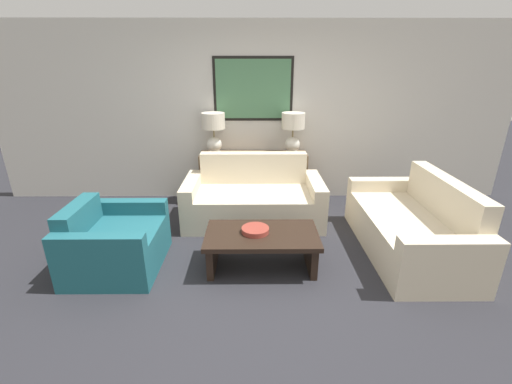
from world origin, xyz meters
TOP-DOWN VIEW (x-y plane):
  - ground_plane at (0.00, 0.00)m, footprint 20.00×20.00m
  - back_wall at (0.00, 2.43)m, footprint 7.93×0.12m
  - console_table at (0.00, 2.16)m, footprint 1.62×0.38m
  - table_lamp_left at (-0.59, 2.16)m, footprint 0.34×0.34m
  - table_lamp_right at (0.59, 2.16)m, footprint 0.34×0.34m
  - couch_by_back_wall at (0.00, 1.47)m, footprint 1.86×0.93m
  - couch_by_side at (1.82, 0.62)m, footprint 0.93×1.86m
  - coffee_table at (0.09, 0.28)m, footprint 1.18×0.66m
  - decorative_bowl at (0.02, 0.30)m, footprint 0.29×0.29m
  - armchair_near_back_wall at (-1.48, 0.32)m, footprint 0.90×0.99m

SIDE VIEW (x-z plane):
  - ground_plane at x=0.00m, z-range 0.00..0.00m
  - armchair_near_back_wall at x=-1.48m, z-range -0.09..0.63m
  - couch_by_back_wall at x=0.00m, z-range -0.15..0.73m
  - couch_by_side at x=1.82m, z-range -0.15..0.73m
  - coffee_table at x=0.09m, z-range 0.10..0.51m
  - console_table at x=0.00m, z-range 0.00..0.78m
  - decorative_bowl at x=0.02m, z-range 0.41..0.46m
  - table_lamp_left at x=-0.59m, z-range 0.86..1.46m
  - table_lamp_right at x=0.59m, z-range 0.86..1.46m
  - back_wall at x=0.00m, z-range 0.01..2.66m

